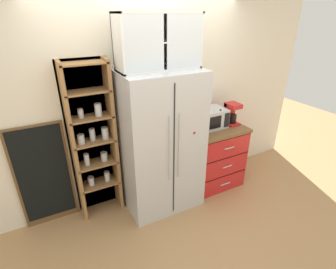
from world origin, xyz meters
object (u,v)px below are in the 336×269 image
Objects in this scene: refrigerator at (161,143)px; microwave at (209,118)px; bottle_green at (220,120)px; mug_red at (215,123)px; coffee_maker at (231,113)px; chalkboard_menu at (44,176)px.

refrigerator is 4.07× the size of microwave.
mug_red is at bearing 88.77° from bottle_green.
chalkboard_menu reaches higher than coffee_maker.
microwave is at bearing 170.83° from mug_red.
refrigerator is 1.14m from coffee_maker.
microwave reaches higher than mug_red.
chalkboard_menu is (-2.49, 0.27, -0.42)m from coffee_maker.
refrigerator reaches higher than coffee_maker.
refrigerator is 0.89m from mug_red.
refrigerator is at bearing -12.85° from chalkboard_menu.
refrigerator is 15.16× the size of mug_red.
bottle_green is at bearing -165.58° from coffee_maker.
coffee_maker is (0.34, -0.04, 0.03)m from microwave.
coffee_maker is 1.13× the size of bottle_green.
coffee_maker reaches higher than bottle_green.
chalkboard_menu is at bearing 173.89° from coffee_maker.
chalkboard_menu is (-2.14, 0.22, -0.40)m from microwave.
microwave is 1.42× the size of coffee_maker.
mug_red is (0.88, 0.07, 0.06)m from refrigerator.
bottle_green reaches higher than mug_red.
bottle_green is at bearing -8.38° from chalkboard_menu.
coffee_maker is 0.26m from bottle_green.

